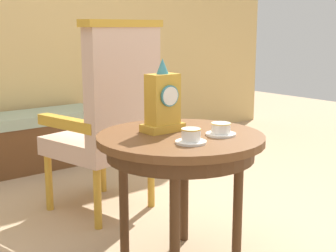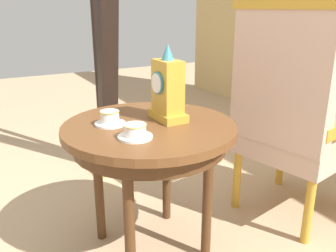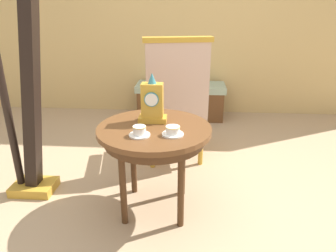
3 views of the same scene
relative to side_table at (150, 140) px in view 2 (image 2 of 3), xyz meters
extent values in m
plane|color=tan|center=(0.02, -0.01, -0.56)|extent=(10.00, 10.00, 0.00)
cylinder|color=brown|center=(0.00, 0.00, 0.06)|extent=(0.76, 0.76, 0.03)
cylinder|color=#482B16|center=(0.00, 0.00, 0.00)|extent=(0.67, 0.67, 0.07)
cylinder|color=#482B16|center=(0.19, 0.19, -0.26)|extent=(0.04, 0.04, 0.59)
cylinder|color=#482B16|center=(-0.19, 0.19, -0.26)|extent=(0.04, 0.04, 0.59)
cylinder|color=#482B16|center=(-0.19, -0.19, -0.26)|extent=(0.04, 0.04, 0.59)
cylinder|color=#482B16|center=(0.19, -0.19, -0.26)|extent=(0.04, 0.04, 0.59)
cylinder|color=white|center=(-0.07, -0.15, 0.08)|extent=(0.13, 0.13, 0.01)
cylinder|color=white|center=(-0.07, -0.15, 0.11)|extent=(0.08, 0.08, 0.05)
torus|color=gold|center=(-0.07, -0.15, 0.13)|extent=(0.09, 0.09, 0.00)
cylinder|color=white|center=(0.13, -0.13, 0.08)|extent=(0.14, 0.14, 0.01)
cylinder|color=white|center=(0.13, -0.13, 0.11)|extent=(0.09, 0.09, 0.05)
torus|color=gold|center=(0.13, -0.13, 0.13)|extent=(0.09, 0.09, 0.00)
cube|color=gold|center=(-0.02, 0.10, 0.09)|extent=(0.19, 0.11, 0.04)
cube|color=gold|center=(-0.02, 0.10, 0.22)|extent=(0.14, 0.09, 0.23)
cylinder|color=teal|center=(-0.02, 0.05, 0.24)|extent=(0.10, 0.01, 0.10)
cylinder|color=white|center=(-0.02, 0.05, 0.24)|extent=(0.08, 0.00, 0.08)
cone|color=teal|center=(-0.02, 0.10, 0.37)|extent=(0.06, 0.06, 0.07)
cube|color=#CCA893|center=(0.08, 0.85, -0.15)|extent=(0.61, 0.61, 0.11)
cube|color=#CCA893|center=(0.12, 0.64, 0.22)|extent=(0.53, 0.19, 0.64)
cube|color=gold|center=(0.12, 0.64, 0.56)|extent=(0.57, 0.21, 0.04)
cube|color=gold|center=(-0.14, 0.81, 0.01)|extent=(0.16, 0.47, 0.06)
cylinder|color=gold|center=(-0.18, 1.03, -0.38)|extent=(0.04, 0.04, 0.35)
cylinder|color=gold|center=(0.34, 0.68, -0.38)|extent=(0.04, 0.04, 0.35)
cylinder|color=gold|center=(-0.09, 0.59, -0.38)|extent=(0.04, 0.04, 0.35)
cube|color=gold|center=(-0.98, 0.14, -0.52)|extent=(0.32, 0.24, 0.07)
cylinder|color=black|center=(-1.08, 0.14, 0.31)|extent=(0.06, 0.06, 1.59)
cube|color=black|center=(-0.88, 0.14, 0.24)|extent=(0.28, 0.11, 1.46)
camera|label=1|loc=(-1.37, -1.62, 0.55)|focal=51.78mm
camera|label=2|loc=(1.33, -0.65, 0.56)|focal=38.33mm
camera|label=3|loc=(0.23, -1.89, 0.83)|focal=33.31mm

